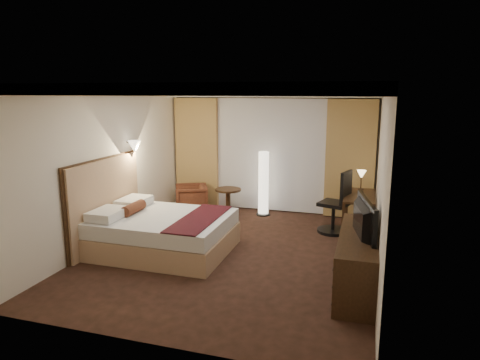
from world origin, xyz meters
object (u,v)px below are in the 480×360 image
(dresser, at_px, (357,261))
(armchair, at_px, (191,198))
(side_table, at_px, (228,203))
(television, at_px, (358,211))
(desk, at_px, (359,214))
(bed, at_px, (164,233))
(office_chair, at_px, (334,201))
(floor_lamp, at_px, (263,183))

(dresser, bearing_deg, armchair, 143.16)
(side_table, xyz_separation_m, television, (2.71, -2.69, 0.77))
(desk, bearing_deg, side_table, 172.09)
(armchair, xyz_separation_m, dresser, (3.60, -2.70, 0.03))
(bed, relative_size, office_chair, 1.78)
(bed, relative_size, floor_lamp, 1.54)
(television, bearing_deg, office_chair, 0.28)
(armchair, xyz_separation_m, side_table, (0.86, -0.01, -0.04))
(armchair, relative_size, office_chair, 0.57)
(bed, relative_size, desk, 1.77)
(desk, relative_size, office_chair, 1.00)
(floor_lamp, bearing_deg, armchair, -168.89)
(bed, relative_size, side_table, 3.55)
(dresser, bearing_deg, desk, 91.24)
(desk, xyz_separation_m, office_chair, (-0.46, -0.05, 0.23))
(floor_lamp, xyz_separation_m, television, (2.02, -3.00, 0.38))
(television, bearing_deg, desk, -11.26)
(armchair, distance_m, dresser, 4.50)
(office_chair, distance_m, television, 2.36)
(television, bearing_deg, bed, 70.04)
(armchair, height_order, television, television)
(floor_lamp, relative_size, office_chair, 1.15)
(desk, xyz_separation_m, dresser, (0.05, -2.31, 0.00))
(bed, distance_m, desk, 3.59)
(bed, height_order, office_chair, office_chair)
(armchair, xyz_separation_m, floor_lamp, (1.55, 0.30, 0.35))
(floor_lamp, xyz_separation_m, desk, (2.00, -0.69, -0.32))
(floor_lamp, distance_m, office_chair, 1.71)
(side_table, bearing_deg, office_chair, -10.77)
(bed, xyz_separation_m, office_chair, (2.61, 1.82, 0.29))
(office_chair, height_order, dresser, office_chair)
(bed, height_order, television, television)
(desk, xyz_separation_m, television, (0.02, -2.31, 0.70))
(dresser, bearing_deg, television, 180.00)
(side_table, relative_size, television, 0.55)
(armchair, distance_m, floor_lamp, 1.62)
(dresser, bearing_deg, floor_lamp, 124.35)
(floor_lamp, xyz_separation_m, dresser, (2.05, -3.00, -0.32))
(armchair, relative_size, floor_lamp, 0.50)
(armchair, height_order, side_table, armchair)
(desk, bearing_deg, floor_lamp, 160.94)
(bed, xyz_separation_m, television, (3.09, -0.45, 0.76))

